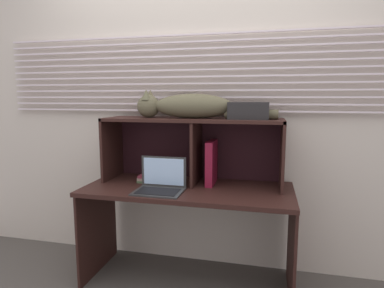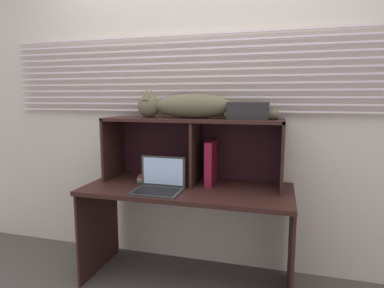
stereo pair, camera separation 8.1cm
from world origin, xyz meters
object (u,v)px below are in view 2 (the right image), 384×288
cat (187,106)px  book_stack (154,176)px  storage_box (248,111)px  laptop (159,184)px  binder_upright (211,163)px

cat → book_stack: 0.59m
storage_box → laptop: bearing=-155.4°
binder_upright → book_stack: 0.47m
cat → storage_box: size_ratio=3.70×
laptop → binder_upright: bearing=40.2°
binder_upright → book_stack: binder_upright is taller
cat → book_stack: bearing=179.8°
cat → storage_box: bearing=-0.0°
binder_upright → storage_box: bearing=0.0°
cat → binder_upright: (0.18, -0.00, -0.40)m
storage_box → book_stack: bearing=179.9°
book_stack → cat: bearing=-0.2°
binder_upright → laptop: bearing=-139.8°
laptop → book_stack: 0.30m
book_stack → storage_box: storage_box is taller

